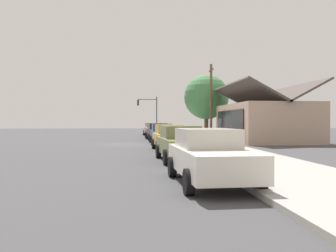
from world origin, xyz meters
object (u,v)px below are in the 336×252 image
Objects in this scene: car_coral at (154,130)px; traffic_light_main at (149,109)px; car_navy at (162,133)px; car_olive at (181,143)px; shade_tree at (206,97)px; car_charcoal at (158,131)px; car_silver at (151,129)px; fire_hydrant_red at (167,132)px; car_mustard at (169,137)px; car_ivory at (209,156)px; utility_pole_wooden at (211,100)px.

traffic_light_main is at bearing -176.66° from car_coral.
car_olive is (12.70, -0.06, 0.00)m from car_navy.
shade_tree is (-22.96, 5.63, 3.59)m from car_olive.
car_coral and car_navy have the same top height.
car_coral and car_charcoal have the same top height.
car_silver reaches higher than fire_hydrant_red.
car_navy is 0.67× the size of shade_tree.
car_mustard is 0.87× the size of traffic_light_main.
car_olive reaches higher than fire_hydrant_red.
car_silver is 30.82m from car_olive.
car_ivory is 29.83m from shade_tree.
utility_pole_wooden is (14.99, 5.66, 0.44)m from traffic_light_main.
car_coral is at bearing -106.90° from shade_tree.
utility_pole_wooden is (-13.69, 5.47, 3.11)m from car_mustard.
car_ivory is 0.70× the size of shade_tree.
car_ivory is at bearing -2.63° from fire_hydrant_red.
car_silver is 36.94m from car_ivory.
car_navy is at bearing -6.58° from fire_hydrant_red.
traffic_light_main is at bearing 178.15° from car_ivory.
utility_pole_wooden is at bearing 161.82° from car_olive.
traffic_light_main is 16.03m from utility_pole_wooden.
car_silver is at bearing 178.03° from car_ivory.
car_coral is 0.87× the size of traffic_light_main.
traffic_light_main reaches higher than car_ivory.
car_mustard is (24.73, 0.09, -0.00)m from car_silver.
car_navy is (18.12, 0.13, 0.00)m from car_silver.
fire_hydrant_red is at bearing 173.23° from car_mustard.
car_coral is at bearing 3.11° from car_silver.
car_charcoal is 24.58m from car_ivory.
car_charcoal is 12.37m from car_mustard.
traffic_light_main is at bearing 177.97° from car_charcoal.
car_olive is (24.67, -0.01, 0.00)m from car_coral.
car_olive is at bearing -2.48° from car_mustard.
car_navy is 9.45m from utility_pole_wooden.
traffic_light_main is (-22.07, -0.24, 2.68)m from car_navy.
car_mustard is (18.58, 0.00, -0.00)m from car_coral.
car_navy is 18.82m from car_ivory.
fire_hydrant_red is (-2.07, -4.14, -3.91)m from shade_tree.
car_olive is 34.87m from traffic_light_main.
shade_tree is (-10.27, 5.56, 3.59)m from car_navy.
car_olive is at bearing -2.96° from car_charcoal.
car_mustard is (6.61, -0.05, -0.00)m from car_navy.
shade_tree is (-4.50, 5.58, 3.59)m from car_charcoal.
car_charcoal is 18.46m from car_olive.
car_silver and car_navy have the same top height.
car_ivory is 26.65m from utility_pole_wooden.
car_charcoal is at bearing 179.70° from car_navy.
car_silver is 10.35m from shade_tree.
car_mustard and car_ivory have the same top height.
traffic_light_main reaches higher than car_charcoal.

